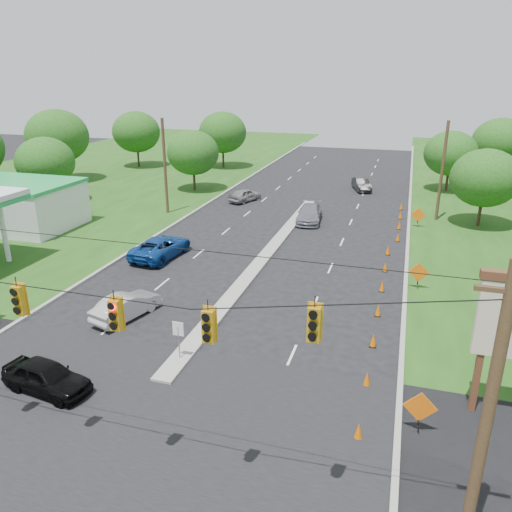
% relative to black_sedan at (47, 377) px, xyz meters
% --- Properties ---
extents(ground, '(160.00, 160.00, 0.00)m').
position_rel_black_sedan_xyz_m(ground, '(4.39, -2.16, -0.70)').
color(ground, black).
rests_on(ground, ground).
extents(cross_street, '(160.00, 14.00, 0.02)m').
position_rel_black_sedan_xyz_m(cross_street, '(4.39, -2.16, -0.70)').
color(cross_street, black).
rests_on(cross_street, ground).
extents(curb_left, '(0.25, 110.00, 0.16)m').
position_rel_black_sedan_xyz_m(curb_left, '(-5.71, 27.84, -0.70)').
color(curb_left, gray).
rests_on(curb_left, ground).
extents(curb_right, '(0.25, 110.00, 0.16)m').
position_rel_black_sedan_xyz_m(curb_right, '(14.49, 27.84, -0.70)').
color(curb_right, gray).
rests_on(curb_right, ground).
extents(median, '(1.00, 34.00, 0.18)m').
position_rel_black_sedan_xyz_m(median, '(4.39, 18.84, -0.70)').
color(median, gray).
rests_on(median, ground).
extents(median_sign, '(0.55, 0.06, 2.05)m').
position_rel_black_sedan_xyz_m(median_sign, '(4.39, 3.84, 0.77)').
color(median_sign, gray).
rests_on(median_sign, ground).
extents(signal_span, '(25.60, 0.32, 9.00)m').
position_rel_black_sedan_xyz_m(signal_span, '(4.34, -3.16, 4.28)').
color(signal_span, '#422D1C').
rests_on(signal_span, ground).
extents(utility_pole_far_left, '(0.28, 0.28, 9.00)m').
position_rel_black_sedan_xyz_m(utility_pole_far_left, '(-8.11, 27.84, 3.80)').
color(utility_pole_far_left, '#422D1C').
rests_on(utility_pole_far_left, ground).
extents(utility_pole_far_right, '(0.28, 0.28, 9.00)m').
position_rel_black_sedan_xyz_m(utility_pole_far_right, '(16.89, 32.84, 3.80)').
color(utility_pole_far_right, '#422D1C').
rests_on(utility_pole_far_right, ground).
extents(cone_0, '(0.32, 0.32, 0.70)m').
position_rel_black_sedan_xyz_m(cone_0, '(13.08, 0.84, -0.35)').
color(cone_0, '#E36002').
rests_on(cone_0, ground).
extents(cone_1, '(0.32, 0.32, 0.70)m').
position_rel_black_sedan_xyz_m(cone_1, '(13.08, 4.34, -0.35)').
color(cone_1, '#E36002').
rests_on(cone_1, ground).
extents(cone_2, '(0.32, 0.32, 0.70)m').
position_rel_black_sedan_xyz_m(cone_2, '(13.08, 7.84, -0.35)').
color(cone_2, '#E36002').
rests_on(cone_2, ground).
extents(cone_3, '(0.32, 0.32, 0.70)m').
position_rel_black_sedan_xyz_m(cone_3, '(13.08, 11.34, -0.35)').
color(cone_3, '#E36002').
rests_on(cone_3, ground).
extents(cone_4, '(0.32, 0.32, 0.70)m').
position_rel_black_sedan_xyz_m(cone_4, '(13.08, 14.84, -0.35)').
color(cone_4, '#E36002').
rests_on(cone_4, ground).
extents(cone_5, '(0.32, 0.32, 0.70)m').
position_rel_black_sedan_xyz_m(cone_5, '(13.08, 18.34, -0.35)').
color(cone_5, '#E36002').
rests_on(cone_5, ground).
extents(cone_6, '(0.32, 0.32, 0.70)m').
position_rel_black_sedan_xyz_m(cone_6, '(13.08, 21.84, -0.35)').
color(cone_6, '#E36002').
rests_on(cone_6, ground).
extents(cone_7, '(0.32, 0.32, 0.70)m').
position_rel_black_sedan_xyz_m(cone_7, '(13.68, 25.34, -0.35)').
color(cone_7, '#E36002').
rests_on(cone_7, ground).
extents(cone_8, '(0.32, 0.32, 0.70)m').
position_rel_black_sedan_xyz_m(cone_8, '(13.68, 28.84, -0.35)').
color(cone_8, '#E36002').
rests_on(cone_8, ground).
extents(cone_9, '(0.32, 0.32, 0.70)m').
position_rel_black_sedan_xyz_m(cone_9, '(13.68, 32.34, -0.35)').
color(cone_9, '#E36002').
rests_on(cone_9, ground).
extents(cone_10, '(0.32, 0.32, 0.70)m').
position_rel_black_sedan_xyz_m(cone_10, '(13.68, 35.84, -0.35)').
color(cone_10, '#E36002').
rests_on(cone_10, ground).
extents(work_sign_0, '(1.27, 0.58, 1.37)m').
position_rel_black_sedan_xyz_m(work_sign_0, '(15.19, 1.84, 0.40)').
color(work_sign_0, black).
rests_on(work_sign_0, ground).
extents(work_sign_1, '(1.27, 0.58, 1.37)m').
position_rel_black_sedan_xyz_m(work_sign_1, '(15.19, 15.84, 0.40)').
color(work_sign_1, black).
rests_on(work_sign_1, ground).
extents(work_sign_2, '(1.27, 0.58, 1.37)m').
position_rel_black_sedan_xyz_m(work_sign_2, '(15.19, 29.84, 0.40)').
color(work_sign_2, black).
rests_on(work_sign_2, ground).
extents(tree_2, '(5.88, 5.88, 6.86)m').
position_rel_black_sedan_xyz_m(tree_2, '(-21.61, 27.84, 3.64)').
color(tree_2, black).
rests_on(tree_2, ground).
extents(tree_3, '(7.56, 7.56, 8.82)m').
position_rel_black_sedan_xyz_m(tree_3, '(-27.61, 37.84, 4.88)').
color(tree_3, black).
rests_on(tree_3, ground).
extents(tree_4, '(6.72, 6.72, 7.84)m').
position_rel_black_sedan_xyz_m(tree_4, '(-23.61, 49.84, 4.26)').
color(tree_4, black).
rests_on(tree_4, ground).
extents(tree_5, '(5.88, 5.88, 6.86)m').
position_rel_black_sedan_xyz_m(tree_5, '(-9.61, 37.84, 3.64)').
color(tree_5, black).
rests_on(tree_5, ground).
extents(tree_6, '(6.72, 6.72, 7.84)m').
position_rel_black_sedan_xyz_m(tree_6, '(-11.61, 52.84, 4.26)').
color(tree_6, black).
rests_on(tree_6, ground).
extents(tree_9, '(5.88, 5.88, 6.86)m').
position_rel_black_sedan_xyz_m(tree_9, '(20.39, 31.84, 3.64)').
color(tree_9, black).
rests_on(tree_9, ground).
extents(tree_11, '(6.72, 6.72, 7.84)m').
position_rel_black_sedan_xyz_m(tree_11, '(24.39, 52.84, 4.26)').
color(tree_11, black).
rests_on(tree_11, ground).
extents(tree_12, '(5.88, 5.88, 6.86)m').
position_rel_black_sedan_xyz_m(tree_12, '(18.39, 45.84, 3.64)').
color(tree_12, black).
rests_on(tree_12, ground).
extents(black_sedan, '(4.27, 2.19, 1.39)m').
position_rel_black_sedan_xyz_m(black_sedan, '(0.00, 0.00, 0.00)').
color(black_sedan, black).
rests_on(black_sedan, ground).
extents(white_sedan, '(2.57, 4.47, 1.39)m').
position_rel_black_sedan_xyz_m(white_sedan, '(-0.35, 7.11, 0.00)').
color(white_sedan, '#B5AFB0').
rests_on(white_sedan, ground).
extents(blue_pickup, '(3.08, 5.83, 1.56)m').
position_rel_black_sedan_xyz_m(blue_pickup, '(-3.02, 16.49, 0.09)').
color(blue_pickup, navy).
rests_on(blue_pickup, ground).
extents(silver_car_far, '(2.60, 5.35, 1.50)m').
position_rel_black_sedan_xyz_m(silver_car_far, '(5.69, 28.93, 0.05)').
color(silver_car_far, slate).
rests_on(silver_car_far, ground).
extents(silver_car_oncoming, '(3.04, 4.41, 1.39)m').
position_rel_black_sedan_xyz_m(silver_car_oncoming, '(-2.34, 34.50, 0.00)').
color(silver_car_oncoming, gray).
rests_on(silver_car_oncoming, ground).
extents(dark_car_receding, '(2.81, 4.59, 1.43)m').
position_rel_black_sedan_xyz_m(dark_car_receding, '(8.98, 43.49, 0.02)').
color(dark_car_receding, black).
rests_on(dark_car_receding, ground).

